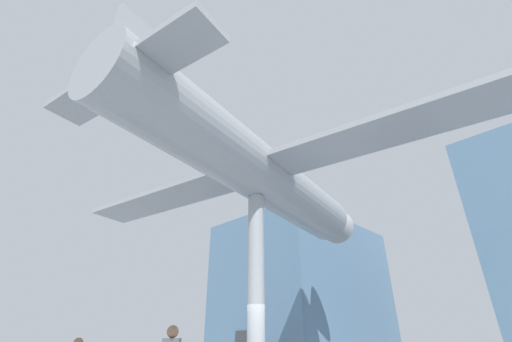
{
  "coord_description": "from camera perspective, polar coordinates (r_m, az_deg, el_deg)",
  "views": [
    {
      "loc": [
        7.38,
        -7.46,
        1.41
      ],
      "look_at": [
        0.0,
        0.0,
        6.84
      ],
      "focal_mm": 24.0,
      "sensor_mm": 36.0,
      "label": 1
    }
  ],
  "objects": [
    {
      "name": "glass_pavilion_left",
      "position": [
        26.19,
        8.01,
        -19.9
      ],
      "size": [
        8.12,
        11.29,
        9.98
      ],
      "color": "slate",
      "rests_on": "ground_plane"
    },
    {
      "name": "support_pylon_central",
      "position": [
        10.6,
        0.0,
        -19.09
      ],
      "size": [
        0.51,
        0.51,
        5.87
      ],
      "color": "#999EA3",
      "rests_on": "ground_plane"
    },
    {
      "name": "suspended_airplane",
      "position": [
        12.05,
        0.83,
        -0.53
      ],
      "size": [
        16.53,
        14.01,
        2.99
      ],
      "rotation": [
        0.0,
        0.0,
        0.19
      ],
      "color": "#93999E",
      "rests_on": "support_pylon_central"
    }
  ]
}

